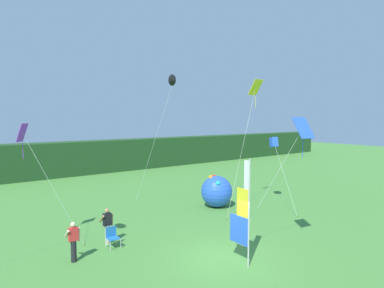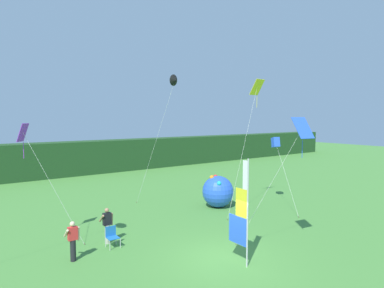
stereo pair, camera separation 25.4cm
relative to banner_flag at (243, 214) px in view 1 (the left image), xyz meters
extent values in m
plane|color=#478438|center=(-0.14, 0.71, -1.99)|extent=(120.00, 120.00, 0.00)
cube|color=#1E421E|center=(-0.14, 24.24, -0.34)|extent=(80.00, 2.40, 3.30)
cylinder|color=#B7B7BC|center=(0.00, -0.29, 0.09)|extent=(0.06, 0.06, 4.15)
cube|color=blue|center=(0.00, 0.22, -0.69)|extent=(0.02, 0.97, 1.11)
cube|color=yellow|center=(0.00, 0.04, 0.42)|extent=(0.02, 0.60, 1.11)
cube|color=white|center=(0.00, -0.15, 1.53)|extent=(0.02, 0.23, 1.11)
cylinder|color=#B7B2A3|center=(-3.37, 5.11, -1.56)|extent=(0.22, 0.22, 0.85)
cube|color=black|center=(-3.37, 5.11, -0.86)|extent=(0.36, 0.20, 0.55)
sphere|color=#A37556|center=(-3.37, 5.11, -0.47)|extent=(0.20, 0.20, 0.20)
cylinder|color=#A37556|center=(-3.60, 5.17, -0.81)|extent=(0.09, 0.48, 0.42)
cylinder|color=#A37556|center=(-3.14, 5.11, -0.91)|extent=(0.09, 0.14, 0.56)
cylinder|color=black|center=(-5.17, 4.15, -1.56)|extent=(0.22, 0.22, 0.86)
cube|color=red|center=(-5.17, 4.15, -0.87)|extent=(0.36, 0.20, 0.52)
sphere|color=beige|center=(-5.17, 4.15, -0.49)|extent=(0.20, 0.20, 0.20)
cylinder|color=beige|center=(-5.40, 4.21, -0.84)|extent=(0.09, 0.48, 0.42)
cylinder|color=beige|center=(-4.94, 4.15, -0.93)|extent=(0.09, 0.14, 0.56)
sphere|color=blue|center=(4.62, 6.79, -1.00)|extent=(1.99, 1.99, 1.99)
sphere|color=orange|center=(4.28, 6.99, -0.09)|extent=(0.28, 0.28, 0.28)
sphere|color=red|center=(4.80, 7.24, -0.13)|extent=(0.28, 0.28, 0.28)
sphere|color=#23B2C6|center=(4.20, 6.19, -0.32)|extent=(0.28, 0.28, 0.28)
cylinder|color=#BCBCC1|center=(-3.60, 4.26, -1.78)|extent=(0.03, 0.03, 0.42)
cylinder|color=#BCBCC1|center=(-3.12, 4.26, -1.78)|extent=(0.03, 0.03, 0.42)
cylinder|color=#BCBCC1|center=(-3.60, 4.74, -1.78)|extent=(0.03, 0.03, 0.42)
cylinder|color=#BCBCC1|center=(-3.12, 4.74, -1.78)|extent=(0.03, 0.03, 0.42)
cube|color=#1E66B2|center=(-3.36, 4.50, -1.56)|extent=(0.48, 0.48, 0.03)
cube|color=#1E66B2|center=(-3.36, 4.74, -1.32)|extent=(0.48, 0.03, 0.44)
cylinder|color=brown|center=(6.89, 2.38, -1.95)|extent=(0.03, 0.03, 0.08)
cylinder|color=silver|center=(7.52, 3.78, 0.05)|extent=(1.27, 2.82, 4.08)
cube|color=blue|center=(8.15, 5.19, 2.09)|extent=(0.60, 0.66, 0.70)
cylinder|color=brown|center=(0.91, 10.76, -1.95)|extent=(0.03, 0.03, 0.08)
cylinder|color=silver|center=(1.70, 9.60, 2.00)|extent=(1.59, 2.35, 7.98)
cone|color=black|center=(2.48, 8.43, 5.99)|extent=(0.76, 0.48, 0.72)
cylinder|color=brown|center=(1.17, 1.51, -1.95)|extent=(0.03, 0.03, 0.08)
cylinder|color=silver|center=(1.84, 0.34, 0.64)|extent=(1.37, 2.35, 5.27)
cube|color=blue|center=(2.52, -0.82, 3.27)|extent=(0.82, 0.71, 0.85)
cylinder|color=blue|center=(2.52, -0.82, 2.41)|extent=(0.02, 0.02, 0.70)
cylinder|color=brown|center=(3.30, 4.43, -1.95)|extent=(0.03, 0.03, 0.08)
cylinder|color=silver|center=(4.90, 4.89, 1.78)|extent=(3.22, 0.93, 7.55)
cube|color=yellow|center=(6.51, 5.34, 5.55)|extent=(0.80, 0.62, 0.93)
cylinder|color=yellow|center=(6.51, 5.34, 4.66)|extent=(0.02, 0.02, 0.70)
cylinder|color=brown|center=(-4.27, 5.54, -1.95)|extent=(0.03, 0.03, 0.08)
cylinder|color=silver|center=(-5.34, 6.07, 0.53)|extent=(2.15, 1.09, 5.05)
cube|color=purple|center=(-6.40, 6.61, 3.05)|extent=(0.58, 0.65, 0.78)
cylinder|color=purple|center=(-6.40, 6.61, 2.29)|extent=(0.02, 0.02, 0.70)
camera|label=1|loc=(-9.02, -8.68, 3.68)|focal=30.79mm
camera|label=2|loc=(-8.81, -8.83, 3.68)|focal=30.79mm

